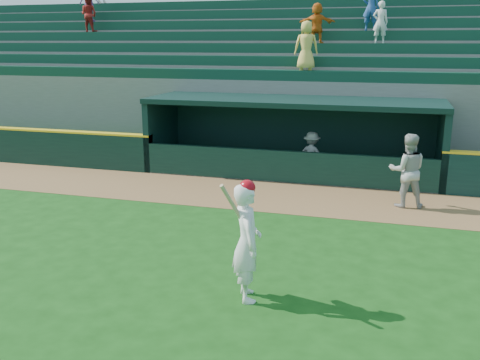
{
  "coord_description": "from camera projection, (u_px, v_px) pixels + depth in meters",
  "views": [
    {
      "loc": [
        3.16,
        -9.25,
        4.24
      ],
      "look_at": [
        0.0,
        1.6,
        1.3
      ],
      "focal_mm": 40.0,
      "sensor_mm": 36.0,
      "label": 1
    }
  ],
  "objects": [
    {
      "name": "batter_at_plate",
      "position": [
        247.0,
        241.0,
        8.86
      ],
      "size": [
        0.75,
        0.88,
        2.1
      ],
      "color": "white",
      "rests_on": "ground"
    },
    {
      "name": "warning_track",
      "position": [
        273.0,
        196.0,
        15.07
      ],
      "size": [
        40.0,
        3.0,
        0.01
      ],
      "primitive_type": "cube",
      "color": "brown",
      "rests_on": "ground"
    },
    {
      "name": "dugout",
      "position": [
        294.0,
        131.0,
        17.61
      ],
      "size": [
        9.4,
        2.8,
        2.46
      ],
      "color": "slate",
      "rests_on": "ground"
    },
    {
      "name": "dugout_player_inside",
      "position": [
        312.0,
        155.0,
        16.92
      ],
      "size": [
        1.06,
        0.76,
        1.48
      ],
      "primitive_type": "imported",
      "rotation": [
        0.0,
        0.0,
        2.91
      ],
      "color": "gray",
      "rests_on": "ground"
    },
    {
      "name": "stands",
      "position": [
        316.0,
        88.0,
        21.59
      ],
      "size": [
        34.5,
        6.26,
        7.61
      ],
      "color": "slate",
      "rests_on": "ground"
    },
    {
      "name": "ground",
      "position": [
        217.0,
        263.0,
        10.52
      ],
      "size": [
        120.0,
        120.0,
        0.0
      ],
      "primitive_type": "plane",
      "color": "#134310",
      "rests_on": "ground"
    },
    {
      "name": "dugout_player_front",
      "position": [
        407.0,
        171.0,
        13.9
      ],
      "size": [
        1.05,
        0.88,
        1.95
      ],
      "primitive_type": "imported",
      "rotation": [
        0.0,
        0.0,
        3.3
      ],
      "color": "#A9A9A4",
      "rests_on": "ground"
    }
  ]
}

